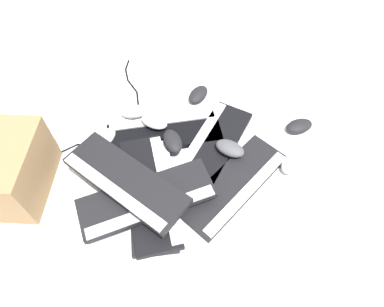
{
  "coord_description": "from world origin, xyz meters",
  "views": [
    {
      "loc": [
        -0.39,
        0.46,
        1.07
      ],
      "look_at": [
        0.07,
        -0.05,
        0.06
      ],
      "focal_mm": 32.0,
      "sensor_mm": 36.0,
      "label": 1
    }
  ],
  "objects_px": {
    "mouse_4": "(292,163)",
    "cardboard_box": "(7,169)",
    "mouse_0": "(198,95)",
    "mouse_1": "(134,112)",
    "keyboard_4": "(150,191)",
    "keyboard_5": "(147,199)",
    "keyboard_0": "(164,133)",
    "mouse_2": "(299,126)",
    "keyboard_6": "(125,181)",
    "mouse_6": "(173,141)",
    "mouse_5": "(154,121)",
    "mouse_7": "(230,148)",
    "keyboard_3": "(212,148)",
    "mouse_3": "(105,139)",
    "keyboard_2": "(234,185)",
    "keyboard_1": "(153,193)"
  },
  "relations": [
    {
      "from": "mouse_2",
      "to": "keyboard_3",
      "type": "bearing_deg",
      "value": -4.86
    },
    {
      "from": "mouse_6",
      "to": "keyboard_2",
      "type": "bearing_deg",
      "value": 33.51
    },
    {
      "from": "mouse_0",
      "to": "mouse_6",
      "type": "bearing_deg",
      "value": -168.81
    },
    {
      "from": "keyboard_4",
      "to": "cardboard_box",
      "type": "xyz_separation_m",
      "value": [
        0.38,
        0.28,
        0.07
      ]
    },
    {
      "from": "mouse_1",
      "to": "mouse_4",
      "type": "bearing_deg",
      "value": -29.75
    },
    {
      "from": "mouse_0",
      "to": "cardboard_box",
      "type": "bearing_deg",
      "value": 155.18
    },
    {
      "from": "keyboard_0",
      "to": "mouse_2",
      "type": "distance_m",
      "value": 0.53
    },
    {
      "from": "mouse_3",
      "to": "cardboard_box",
      "type": "height_order",
      "value": "cardboard_box"
    },
    {
      "from": "keyboard_3",
      "to": "mouse_6",
      "type": "xyz_separation_m",
      "value": [
        0.11,
        0.1,
        0.04
      ]
    },
    {
      "from": "keyboard_5",
      "to": "mouse_5",
      "type": "distance_m",
      "value": 0.35
    },
    {
      "from": "mouse_4",
      "to": "mouse_7",
      "type": "distance_m",
      "value": 0.23
    },
    {
      "from": "keyboard_5",
      "to": "keyboard_4",
      "type": "bearing_deg",
      "value": -52.38
    },
    {
      "from": "keyboard_4",
      "to": "mouse_6",
      "type": "height_order",
      "value": "mouse_6"
    },
    {
      "from": "keyboard_0",
      "to": "mouse_2",
      "type": "bearing_deg",
      "value": -134.12
    },
    {
      "from": "mouse_1",
      "to": "mouse_2",
      "type": "height_order",
      "value": "same"
    },
    {
      "from": "mouse_3",
      "to": "cardboard_box",
      "type": "bearing_deg",
      "value": 152.15
    },
    {
      "from": "mouse_4",
      "to": "cardboard_box",
      "type": "height_order",
      "value": "cardboard_box"
    },
    {
      "from": "keyboard_0",
      "to": "keyboard_6",
      "type": "bearing_deg",
      "value": 110.27
    },
    {
      "from": "keyboard_4",
      "to": "mouse_7",
      "type": "height_order",
      "value": "mouse_7"
    },
    {
      "from": "keyboard_2",
      "to": "mouse_6",
      "type": "relative_size",
      "value": 4.0
    },
    {
      "from": "keyboard_4",
      "to": "mouse_5",
      "type": "distance_m",
      "value": 0.3
    },
    {
      "from": "keyboard_1",
      "to": "mouse_1",
      "type": "height_order",
      "value": "mouse_1"
    },
    {
      "from": "keyboard_3",
      "to": "mouse_6",
      "type": "bearing_deg",
      "value": 41.28
    },
    {
      "from": "mouse_0",
      "to": "mouse_1",
      "type": "distance_m",
      "value": 0.28
    },
    {
      "from": "keyboard_5",
      "to": "keyboard_0",
      "type": "bearing_deg",
      "value": -54.07
    },
    {
      "from": "keyboard_0",
      "to": "mouse_2",
      "type": "xyz_separation_m",
      "value": [
        -0.37,
        -0.38,
        0.01
      ]
    },
    {
      "from": "keyboard_4",
      "to": "mouse_6",
      "type": "relative_size",
      "value": 4.08
    },
    {
      "from": "keyboard_4",
      "to": "mouse_5",
      "type": "relative_size",
      "value": 4.08
    },
    {
      "from": "mouse_0",
      "to": "keyboard_5",
      "type": "bearing_deg",
      "value": -166.99
    },
    {
      "from": "keyboard_0",
      "to": "mouse_0",
      "type": "bearing_deg",
      "value": -81.16
    },
    {
      "from": "keyboard_5",
      "to": "mouse_3",
      "type": "height_order",
      "value": "keyboard_5"
    },
    {
      "from": "keyboard_6",
      "to": "mouse_6",
      "type": "bearing_deg",
      "value": -83.52
    },
    {
      "from": "keyboard_0",
      "to": "mouse_7",
      "type": "distance_m",
      "value": 0.27
    },
    {
      "from": "keyboard_4",
      "to": "mouse_6",
      "type": "xyz_separation_m",
      "value": [
        0.09,
        -0.2,
        0.01
      ]
    },
    {
      "from": "keyboard_5",
      "to": "keyboard_3",
      "type": "bearing_deg",
      "value": -89.02
    },
    {
      "from": "keyboard_5",
      "to": "mouse_0",
      "type": "xyz_separation_m",
      "value": [
        0.22,
        -0.5,
        -0.05
      ]
    },
    {
      "from": "mouse_1",
      "to": "mouse_3",
      "type": "xyz_separation_m",
      "value": [
        -0.02,
        0.17,
        0.0
      ]
    },
    {
      "from": "keyboard_4",
      "to": "keyboard_6",
      "type": "bearing_deg",
      "value": 38.32
    },
    {
      "from": "keyboard_5",
      "to": "mouse_3",
      "type": "relative_size",
      "value": 4.2
    },
    {
      "from": "keyboard_4",
      "to": "mouse_2",
      "type": "distance_m",
      "value": 0.64
    },
    {
      "from": "keyboard_3",
      "to": "mouse_2",
      "type": "height_order",
      "value": "mouse_2"
    },
    {
      "from": "mouse_1",
      "to": "mouse_4",
      "type": "height_order",
      "value": "same"
    },
    {
      "from": "mouse_5",
      "to": "mouse_7",
      "type": "relative_size",
      "value": 1.0
    },
    {
      "from": "mouse_0",
      "to": "mouse_7",
      "type": "height_order",
      "value": "mouse_7"
    },
    {
      "from": "keyboard_0",
      "to": "keyboard_6",
      "type": "relative_size",
      "value": 0.97
    },
    {
      "from": "keyboard_5",
      "to": "mouse_4",
      "type": "height_order",
      "value": "keyboard_5"
    },
    {
      "from": "keyboard_4",
      "to": "mouse_0",
      "type": "distance_m",
      "value": 0.5
    },
    {
      "from": "keyboard_0",
      "to": "mouse_0",
      "type": "distance_m",
      "value": 0.24
    },
    {
      "from": "keyboard_5",
      "to": "mouse_6",
      "type": "xyz_separation_m",
      "value": [
        0.12,
        -0.23,
        -0.02
      ]
    },
    {
      "from": "mouse_4",
      "to": "cardboard_box",
      "type": "xyz_separation_m",
      "value": [
        0.66,
        0.72,
        0.09
      ]
    }
  ]
}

